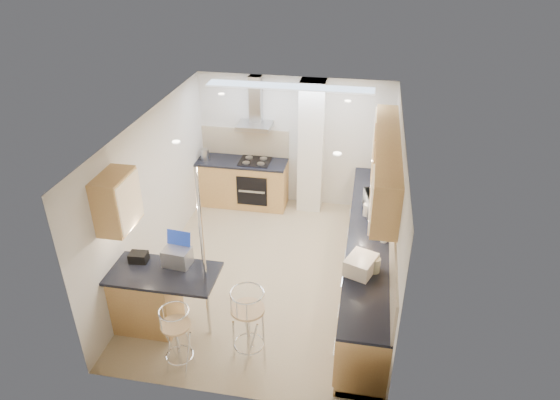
% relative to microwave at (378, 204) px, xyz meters
% --- Properties ---
extents(ground, '(4.80, 4.80, 0.00)m').
position_rel_microwave_xyz_m(ground, '(-1.59, -0.61, -1.08)').
color(ground, tan).
rests_on(ground, ground).
extents(room_shell, '(3.64, 4.84, 2.51)m').
position_rel_microwave_xyz_m(room_shell, '(-1.27, -0.23, 0.47)').
color(room_shell, silver).
rests_on(room_shell, ground).
extents(right_counter, '(0.63, 4.40, 0.92)m').
position_rel_microwave_xyz_m(right_counter, '(-0.09, -0.61, -0.61)').
color(right_counter, tan).
rests_on(right_counter, ground).
extents(back_counter, '(1.70, 0.63, 0.92)m').
position_rel_microwave_xyz_m(back_counter, '(-2.54, 1.49, -0.61)').
color(back_counter, tan).
rests_on(back_counter, ground).
extents(peninsula, '(1.47, 0.72, 0.94)m').
position_rel_microwave_xyz_m(peninsula, '(-2.72, -2.06, -0.60)').
color(peninsula, tan).
rests_on(peninsula, ground).
extents(microwave, '(0.48, 0.62, 0.31)m').
position_rel_microwave_xyz_m(microwave, '(0.00, 0.00, 0.00)').
color(microwave, white).
rests_on(microwave, right_counter).
extents(laptop, '(0.37, 0.29, 0.24)m').
position_rel_microwave_xyz_m(laptop, '(-2.56, -1.86, -0.02)').
color(laptop, '#9A9CA1').
rests_on(laptop, peninsula).
extents(bag, '(0.25, 0.19, 0.13)m').
position_rel_microwave_xyz_m(bag, '(-3.10, -1.88, -0.07)').
color(bag, black).
rests_on(bag, peninsula).
extents(bar_stool_near, '(0.48, 0.48, 0.94)m').
position_rel_microwave_xyz_m(bar_stool_near, '(-2.30, -2.71, -0.61)').
color(bar_stool_near, tan).
rests_on(bar_stool_near, ground).
extents(bar_stool_end, '(0.58, 0.58, 1.08)m').
position_rel_microwave_xyz_m(bar_stool_end, '(-1.50, -2.40, -0.54)').
color(bar_stool_end, tan).
rests_on(bar_stool_end, ground).
extents(jar_a, '(0.15, 0.15, 0.19)m').
position_rel_microwave_xyz_m(jar_a, '(-0.16, -0.11, -0.06)').
color(jar_a, white).
rests_on(jar_a, right_counter).
extents(jar_b, '(0.11, 0.11, 0.14)m').
position_rel_microwave_xyz_m(jar_b, '(-0.16, 0.48, -0.08)').
color(jar_b, white).
rests_on(jar_b, right_counter).
extents(jar_c, '(0.14, 0.14, 0.20)m').
position_rel_microwave_xyz_m(jar_c, '(-0.02, -1.52, -0.05)').
color(jar_c, '#B2AF8F').
rests_on(jar_c, right_counter).
extents(jar_d, '(0.10, 0.10, 0.15)m').
position_rel_microwave_xyz_m(jar_d, '(0.10, -0.79, -0.08)').
color(jar_d, white).
rests_on(jar_d, right_counter).
extents(bread_bin, '(0.46, 0.51, 0.22)m').
position_rel_microwave_xyz_m(bread_bin, '(-0.20, -1.56, -0.04)').
color(bread_bin, white).
rests_on(bread_bin, right_counter).
extents(kettle, '(0.16, 0.16, 0.22)m').
position_rel_microwave_xyz_m(kettle, '(-3.24, 1.42, -0.05)').
color(kettle, '#A8AAAD').
rests_on(kettle, back_counter).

